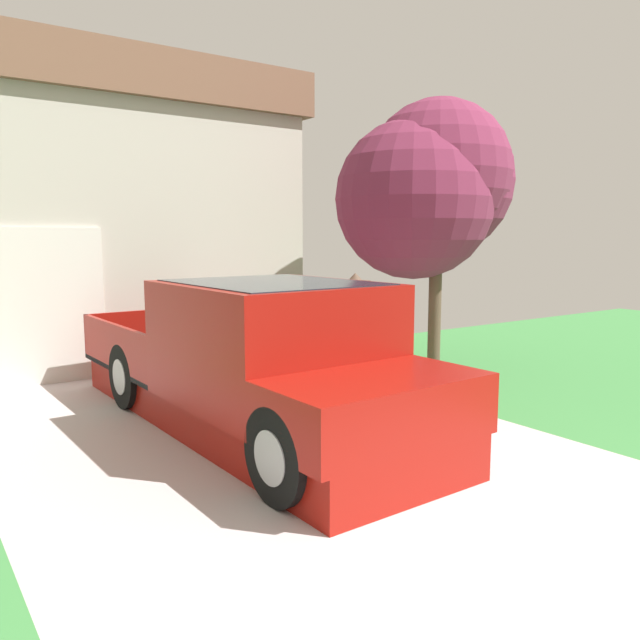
% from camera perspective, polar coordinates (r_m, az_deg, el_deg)
% --- Properties ---
extents(pickup_truck, '(2.15, 5.61, 1.64)m').
position_cam_1_polar(pickup_truck, '(6.66, -5.18, -4.19)').
color(pickup_truck, maroon).
rests_on(pickup_truck, ground).
extents(person_with_hat, '(0.49, 0.40, 1.65)m').
position_cam_1_polar(person_with_hat, '(7.89, 3.22, -1.01)').
color(person_with_hat, brown).
rests_on(person_with_hat, ground).
extents(handbag, '(0.36, 0.20, 0.43)m').
position_cam_1_polar(handbag, '(7.70, 3.89, -7.21)').
color(handbag, beige).
rests_on(handbag, ground).
extents(house_with_garage, '(8.98, 7.04, 4.94)m').
position_cam_1_polar(house_with_garage, '(12.97, -26.83, 8.57)').
color(house_with_garage, '#B6B0A2').
rests_on(house_with_garage, ground).
extents(front_yard_tree, '(3.01, 2.54, 4.23)m').
position_cam_1_polar(front_yard_tree, '(10.15, 9.99, 12.08)').
color(front_yard_tree, brown).
rests_on(front_yard_tree, ground).
extents(wheeled_trash_bin, '(0.60, 0.72, 1.08)m').
position_cam_1_polar(wheeled_trash_bin, '(11.28, -0.94, -0.07)').
color(wheeled_trash_bin, '#286B38').
rests_on(wheeled_trash_bin, ground).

